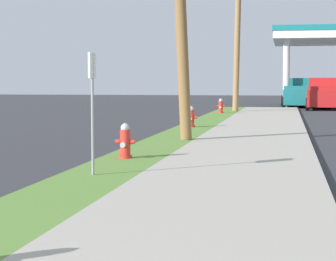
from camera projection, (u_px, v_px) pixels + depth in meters
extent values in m
cylinder|color=red|center=(125.00, 157.00, 13.86)|extent=(0.29, 0.29, 0.06)
cylinder|color=red|center=(125.00, 144.00, 13.84)|extent=(0.22, 0.22, 0.60)
sphere|color=#B2B2B7|center=(125.00, 128.00, 13.81)|extent=(0.19, 0.19, 0.19)
cylinder|color=#B2B2B7|center=(125.00, 124.00, 13.81)|extent=(0.06, 0.06, 0.05)
cylinder|color=red|center=(118.00, 142.00, 13.86)|extent=(0.10, 0.09, 0.09)
cylinder|color=red|center=(133.00, 142.00, 13.81)|extent=(0.10, 0.09, 0.09)
cylinder|color=#B2B2B7|center=(123.00, 145.00, 13.67)|extent=(0.11, 0.12, 0.11)
cylinder|color=red|center=(191.00, 126.00, 23.27)|extent=(0.29, 0.29, 0.06)
cylinder|color=red|center=(191.00, 119.00, 23.25)|extent=(0.22, 0.22, 0.60)
sphere|color=#B2B2B7|center=(191.00, 109.00, 23.23)|extent=(0.19, 0.19, 0.19)
cylinder|color=#B2B2B7|center=(191.00, 107.00, 23.22)|extent=(0.06, 0.06, 0.05)
cylinder|color=red|center=(187.00, 117.00, 23.28)|extent=(0.10, 0.09, 0.09)
cylinder|color=red|center=(196.00, 117.00, 23.22)|extent=(0.10, 0.09, 0.09)
cylinder|color=#B2B2B7|center=(191.00, 119.00, 23.08)|extent=(0.11, 0.12, 0.11)
cylinder|color=red|center=(221.00, 112.00, 33.68)|extent=(0.29, 0.29, 0.06)
cylinder|color=red|center=(221.00, 107.00, 33.66)|extent=(0.22, 0.22, 0.60)
sphere|color=#B2B2B7|center=(221.00, 100.00, 33.63)|extent=(0.19, 0.19, 0.19)
cylinder|color=#B2B2B7|center=(221.00, 99.00, 33.63)|extent=(0.06, 0.06, 0.05)
cylinder|color=red|center=(218.00, 106.00, 33.68)|extent=(0.10, 0.09, 0.09)
cylinder|color=red|center=(224.00, 106.00, 33.63)|extent=(0.10, 0.09, 0.09)
cylinder|color=#B2B2B7|center=(220.00, 107.00, 33.49)|extent=(0.11, 0.12, 0.11)
cylinder|color=#937047|center=(237.00, 34.00, 35.36)|extent=(0.58, 0.65, 8.33)
cylinder|color=gray|center=(93.00, 115.00, 11.29)|extent=(0.05, 0.05, 2.10)
cube|color=white|center=(92.00, 65.00, 11.22)|extent=(0.04, 0.36, 0.44)
cylinder|color=silver|center=(286.00, 73.00, 43.62)|extent=(0.44, 0.44, 4.56)
cylinder|color=silver|center=(286.00, 75.00, 51.81)|extent=(0.44, 0.44, 4.56)
cube|color=white|center=(327.00, 39.00, 47.01)|extent=(7.58, 10.15, 0.50)
cube|color=#197A7F|center=(328.00, 33.00, 46.98)|extent=(7.68, 10.25, 0.36)
cube|color=#47474C|center=(330.00, 96.00, 43.21)|extent=(0.70, 1.10, 1.60)
cube|color=#47474C|center=(323.00, 93.00, 51.41)|extent=(0.70, 1.10, 1.60)
cube|color=tan|center=(328.00, 95.00, 54.11)|extent=(2.09, 4.60, 0.85)
cube|color=tan|center=(328.00, 87.00, 53.83)|extent=(1.72, 2.12, 0.56)
cylinder|color=black|center=(315.00, 98.00, 55.91)|extent=(0.26, 0.61, 0.60)
cylinder|color=black|center=(335.00, 98.00, 55.71)|extent=(0.26, 0.61, 0.60)
cylinder|color=black|center=(319.00, 99.00, 52.55)|extent=(0.26, 0.61, 0.60)
cube|color=red|center=(324.00, 98.00, 40.95)|extent=(2.24, 5.48, 1.00)
cube|color=red|center=(324.00, 84.00, 41.83)|extent=(1.93, 2.13, 0.76)
cube|color=red|center=(324.00, 88.00, 39.75)|extent=(2.01, 3.00, 0.24)
cylinder|color=black|center=(308.00, 102.00, 43.28)|extent=(0.25, 0.77, 0.76)
cylinder|color=black|center=(308.00, 104.00, 39.09)|extent=(0.25, 0.77, 0.76)
cube|color=#197075|center=(298.00, 97.00, 44.31)|extent=(2.12, 5.44, 1.00)
cube|color=#197075|center=(297.00, 84.00, 45.20)|extent=(1.89, 2.09, 0.76)
cube|color=#197075|center=(298.00, 88.00, 43.10)|extent=(1.95, 2.96, 0.24)
cylinder|color=black|center=(283.00, 100.00, 46.60)|extent=(0.24, 0.76, 0.76)
cylinder|color=black|center=(310.00, 101.00, 46.31)|extent=(0.24, 0.76, 0.76)
cylinder|color=black|center=(284.00, 102.00, 42.37)|extent=(0.24, 0.76, 0.76)
cylinder|color=black|center=(314.00, 103.00, 42.07)|extent=(0.24, 0.76, 0.76)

